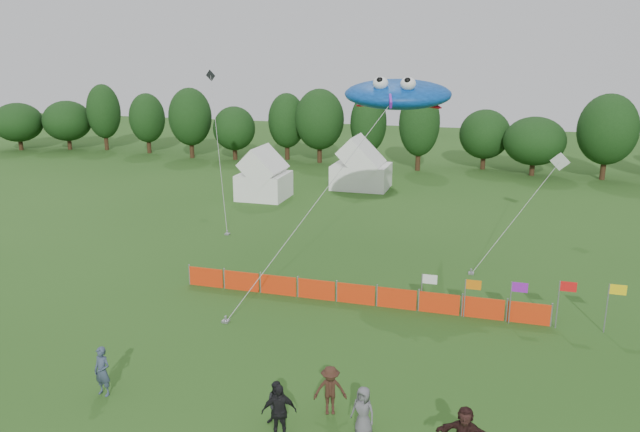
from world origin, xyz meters
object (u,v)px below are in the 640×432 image
(spectator_e, at_px, (363,411))
(spectator_b, at_px, (278,403))
(spectator_a, at_px, (102,371))
(spectator_c, at_px, (330,390))
(spectator_d, at_px, (279,412))
(tent_right, at_px, (361,168))
(barrier_fence, at_px, (356,294))
(stingray_kite, at_px, (400,94))
(tent_left, at_px, (264,178))

(spectator_e, bearing_deg, spectator_b, -158.44)
(spectator_a, distance_m, spectator_c, 8.19)
(spectator_d, bearing_deg, spectator_c, 33.57)
(tent_right, distance_m, spectator_c, 35.23)
(spectator_a, relative_size, spectator_b, 1.19)
(barrier_fence, distance_m, spectator_c, 9.51)
(spectator_d, relative_size, stingray_kite, 0.10)
(barrier_fence, xyz_separation_m, spectator_c, (1.35, -9.40, 0.37))
(tent_left, distance_m, spectator_e, 33.03)
(tent_left, height_order, tent_right, tent_right)
(tent_left, xyz_separation_m, barrier_fence, (12.31, -19.16, -1.22))
(tent_right, distance_m, spectator_e, 36.34)
(tent_right, xyz_separation_m, spectator_e, (8.18, -35.40, -0.92))
(tent_right, xyz_separation_m, spectator_c, (6.85, -34.55, -0.89))
(tent_right, xyz_separation_m, spectator_a, (-1.26, -35.71, -0.84))
(spectator_b, height_order, stingray_kite, stingray_kite)
(tent_right, xyz_separation_m, spectator_b, (5.35, -35.65, -0.99))
(tent_left, relative_size, stingray_kite, 0.21)
(tent_right, relative_size, spectator_d, 2.59)
(tent_left, xyz_separation_m, spectator_e, (14.99, -29.42, -0.89))
(tent_left, distance_m, spectator_a, 30.25)
(spectator_c, relative_size, stingray_kite, 0.09)
(stingray_kite, bearing_deg, spectator_d, -91.40)
(tent_right, distance_m, barrier_fence, 25.77)
(tent_left, height_order, spectator_c, tent_left)
(tent_left, relative_size, spectator_b, 2.52)
(spectator_a, distance_m, stingray_kite, 21.15)
(tent_right, height_order, spectator_b, tent_right)
(tent_left, xyz_separation_m, spectator_a, (5.54, -29.73, -0.81))
(spectator_e, bearing_deg, stingray_kite, 113.21)
(barrier_fence, distance_m, spectator_d, 11.24)
(tent_left, bearing_deg, spectator_c, -64.45)
(barrier_fence, distance_m, spectator_e, 10.61)
(tent_left, height_order, spectator_a, tent_left)
(barrier_fence, xyz_separation_m, spectator_b, (-0.14, -10.50, 0.27))
(spectator_c, relative_size, spectator_d, 0.91)
(barrier_fence, distance_m, spectator_b, 10.51)
(spectator_a, relative_size, spectator_e, 1.10)
(tent_left, relative_size, tent_right, 0.79)
(barrier_fence, xyz_separation_m, stingray_kite, (0.63, 7.27, 9.06))
(barrier_fence, relative_size, spectator_e, 10.70)
(stingray_kite, bearing_deg, tent_left, 137.41)
(spectator_e, height_order, stingray_kite, stingray_kite)
(tent_left, height_order, spectator_b, tent_left)
(spectator_b, bearing_deg, spectator_d, -71.95)
(spectator_d, height_order, spectator_e, spectator_d)
(tent_right, xyz_separation_m, barrier_fence, (5.50, -25.14, -1.26))
(tent_right, bearing_deg, spectator_b, -81.46)
(spectator_d, bearing_deg, barrier_fence, 67.11)
(tent_left, relative_size, spectator_c, 2.22)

